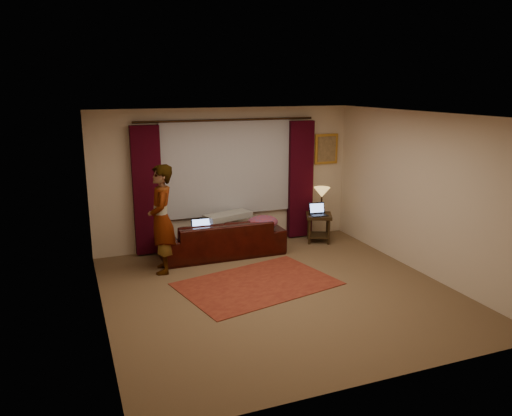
{
  "coord_description": "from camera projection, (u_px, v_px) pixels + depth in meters",
  "views": [
    {
      "loc": [
        -2.81,
        -6.34,
        3.0
      ],
      "look_at": [
        0.1,
        1.2,
        1.0
      ],
      "focal_mm": 35.0,
      "sensor_mm": 36.0,
      "label": 1
    }
  ],
  "objects": [
    {
      "name": "person",
      "position": [
        162.0,
        219.0,
        8.05
      ],
      "size": [
        0.6,
        0.6,
        1.78
      ],
      "primitive_type": "imported",
      "rotation": [
        0.0,
        0.0,
        -1.74
      ],
      "color": "gray",
      "rests_on": "floor"
    },
    {
      "name": "floor",
      "position": [
        279.0,
        292.0,
        7.45
      ],
      "size": [
        5.0,
        5.0,
        0.01
      ],
      "primitive_type": "cube",
      "color": "brown",
      "rests_on": "ground"
    },
    {
      "name": "sofa",
      "position": [
        222.0,
        231.0,
        8.96
      ],
      "size": [
        2.21,
        0.97,
        0.89
      ],
      "primitive_type": "imported",
      "rotation": [
        0.0,
        0.0,
        3.14
      ],
      "color": "black",
      "rests_on": "floor"
    },
    {
      "name": "ceiling",
      "position": [
        281.0,
        115.0,
        6.82
      ],
      "size": [
        5.0,
        5.0,
        0.02
      ],
      "primitive_type": "cube",
      "color": "silver",
      "rests_on": "ground"
    },
    {
      "name": "laptop_sofa",
      "position": [
        203.0,
        228.0,
        8.7
      ],
      "size": [
        0.39,
        0.42,
        0.26
      ],
      "primitive_type": null,
      "rotation": [
        0.0,
        0.0,
        -0.06
      ],
      "color": "black",
      "rests_on": "sofa"
    },
    {
      "name": "wall_front",
      "position": [
        383.0,
        264.0,
        4.87
      ],
      "size": [
        5.0,
        0.02,
        2.6
      ],
      "primitive_type": "cube",
      "color": "beige",
      "rests_on": "ground"
    },
    {
      "name": "laptop_table",
      "position": [
        319.0,
        210.0,
        9.58
      ],
      "size": [
        0.35,
        0.38,
        0.23
      ],
      "primitive_type": null,
      "rotation": [
        0.0,
        0.0,
        -0.1
      ],
      "color": "black",
      "rests_on": "end_table"
    },
    {
      "name": "sheer_curtain",
      "position": [
        227.0,
        168.0,
        9.29
      ],
      "size": [
        2.5,
        0.05,
        1.8
      ],
      "primitive_type": "cube",
      "color": "#A4A5AD",
      "rests_on": "wall_back"
    },
    {
      "name": "area_rug",
      "position": [
        257.0,
        284.0,
        7.72
      ],
      "size": [
        2.59,
        2.01,
        0.01
      ],
      "primitive_type": "cube",
      "rotation": [
        0.0,
        0.0,
        0.22
      ],
      "color": "maroon",
      "rests_on": "floor"
    },
    {
      "name": "picture_frame",
      "position": [
        326.0,
        149.0,
        9.99
      ],
      "size": [
        0.5,
        0.04,
        0.6
      ],
      "primitive_type": "cube",
      "color": "gold",
      "rests_on": "wall_back"
    },
    {
      "name": "wall_left",
      "position": [
        97.0,
        224.0,
        6.26
      ],
      "size": [
        0.02,
        5.0,
        2.6
      ],
      "primitive_type": "cube",
      "color": "beige",
      "rests_on": "ground"
    },
    {
      "name": "clothing_pile",
      "position": [
        263.0,
        223.0,
        9.04
      ],
      "size": [
        0.67,
        0.57,
        0.25
      ],
      "primitive_type": "ellipsoid",
      "rotation": [
        0.0,
        0.0,
        -0.24
      ],
      "color": "brown",
      "rests_on": "sofa"
    },
    {
      "name": "tiffany_lamp",
      "position": [
        322.0,
        200.0,
        9.75
      ],
      "size": [
        0.43,
        0.43,
        0.51
      ],
      "primitive_type": null,
      "rotation": [
        0.0,
        0.0,
        -0.49
      ],
      "color": "olive",
      "rests_on": "end_table"
    },
    {
      "name": "throw_blanket",
      "position": [
        228.0,
        203.0,
        9.09
      ],
      "size": [
        0.95,
        0.59,
        0.1
      ],
      "primitive_type": "cube",
      "rotation": [
        0.0,
        0.0,
        0.29
      ],
      "color": "gray",
      "rests_on": "sofa"
    },
    {
      "name": "drape_left",
      "position": [
        147.0,
        191.0,
        8.8
      ],
      "size": [
        0.5,
        0.14,
        2.3
      ],
      "primitive_type": "cube",
      "color": "black",
      "rests_on": "floor"
    },
    {
      "name": "curtain_rod",
      "position": [
        227.0,
        120.0,
        9.04
      ],
      "size": [
        0.04,
        0.04,
        3.4
      ],
      "primitive_type": "cylinder",
      "color": "black",
      "rests_on": "wall_back"
    },
    {
      "name": "drape_right",
      "position": [
        300.0,
        180.0,
        9.85
      ],
      "size": [
        0.5,
        0.14,
        2.3
      ],
      "primitive_type": "cube",
      "color": "black",
      "rests_on": "floor"
    },
    {
      "name": "wall_back",
      "position": [
        226.0,
        178.0,
        9.4
      ],
      "size": [
        5.0,
        0.02,
        2.6
      ],
      "primitive_type": "cube",
      "color": "beige",
      "rests_on": "ground"
    },
    {
      "name": "wall_right",
      "position": [
        422.0,
        194.0,
        8.01
      ],
      "size": [
        0.02,
        5.0,
        2.6
      ],
      "primitive_type": "cube",
      "color": "beige",
      "rests_on": "ground"
    },
    {
      "name": "end_table",
      "position": [
        319.0,
        228.0,
        9.76
      ],
      "size": [
        0.64,
        0.64,
        0.55
      ],
      "primitive_type": "cube",
      "rotation": [
        0.0,
        0.0,
        -0.43
      ],
      "color": "black",
      "rests_on": "floor"
    }
  ]
}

